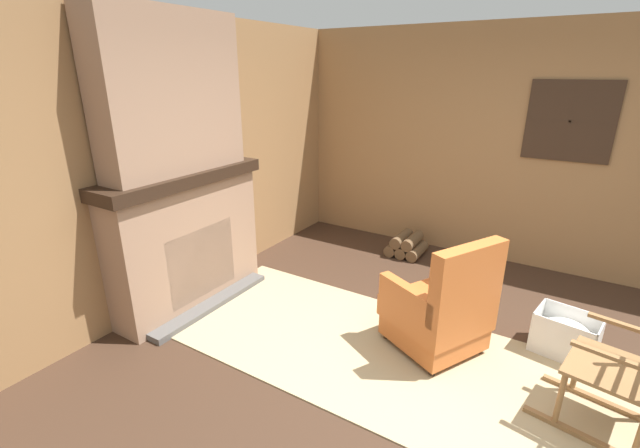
{
  "coord_description": "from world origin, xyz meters",
  "views": [
    {
      "loc": [
        0.61,
        -2.54,
        2.18
      ],
      "look_at": [
        -1.26,
        0.46,
        0.9
      ],
      "focal_mm": 24.0,
      "sensor_mm": 36.0,
      "label": 1
    }
  ],
  "objects_px": {
    "armchair": "(440,311)",
    "rocking_chair": "(620,375)",
    "laundry_basket": "(566,334)",
    "storage_case": "(223,154)",
    "firewood_stack": "(407,245)",
    "oil_lamp_vase": "(157,164)"
  },
  "relations": [
    {
      "from": "oil_lamp_vase",
      "to": "storage_case",
      "type": "relative_size",
      "value": 1.07
    },
    {
      "from": "armchair",
      "to": "oil_lamp_vase",
      "type": "height_order",
      "value": "oil_lamp_vase"
    },
    {
      "from": "rocking_chair",
      "to": "laundry_basket",
      "type": "bearing_deg",
      "value": -56.82
    },
    {
      "from": "firewood_stack",
      "to": "laundry_basket",
      "type": "height_order",
      "value": "laundry_basket"
    },
    {
      "from": "armchair",
      "to": "storage_case",
      "type": "height_order",
      "value": "storage_case"
    },
    {
      "from": "rocking_chair",
      "to": "storage_case",
      "type": "height_order",
      "value": "storage_case"
    },
    {
      "from": "rocking_chair",
      "to": "firewood_stack",
      "type": "bearing_deg",
      "value": -31.93
    },
    {
      "from": "armchair",
      "to": "oil_lamp_vase",
      "type": "xyz_separation_m",
      "value": [
        -2.35,
        -0.69,
        1.05
      ]
    },
    {
      "from": "firewood_stack",
      "to": "storage_case",
      "type": "distance_m",
      "value": 2.48
    },
    {
      "from": "oil_lamp_vase",
      "to": "storage_case",
      "type": "distance_m",
      "value": 0.8
    },
    {
      "from": "storage_case",
      "to": "armchair",
      "type": "bearing_deg",
      "value": -2.67
    },
    {
      "from": "firewood_stack",
      "to": "oil_lamp_vase",
      "type": "height_order",
      "value": "oil_lamp_vase"
    },
    {
      "from": "armchair",
      "to": "laundry_basket",
      "type": "bearing_deg",
      "value": -123.45
    },
    {
      "from": "armchair",
      "to": "rocking_chair",
      "type": "xyz_separation_m",
      "value": [
        1.19,
        -0.23,
        0.05
      ]
    },
    {
      "from": "armchair",
      "to": "storage_case",
      "type": "bearing_deg",
      "value": 24.88
    },
    {
      "from": "laundry_basket",
      "to": "oil_lamp_vase",
      "type": "distance_m",
      "value": 3.66
    },
    {
      "from": "firewood_stack",
      "to": "laundry_basket",
      "type": "xyz_separation_m",
      "value": [
        1.81,
        -1.22,
        0.06
      ]
    },
    {
      "from": "storage_case",
      "to": "rocking_chair",
      "type": "bearing_deg",
      "value": -5.51
    },
    {
      "from": "rocking_chair",
      "to": "firewood_stack",
      "type": "relative_size",
      "value": 2.7
    },
    {
      "from": "laundry_basket",
      "to": "armchair",
      "type": "bearing_deg",
      "value": -151.0
    },
    {
      "from": "laundry_basket",
      "to": "storage_case",
      "type": "relative_size",
      "value": 1.93
    },
    {
      "from": "firewood_stack",
      "to": "storage_case",
      "type": "bearing_deg",
      "value": -131.78
    }
  ]
}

